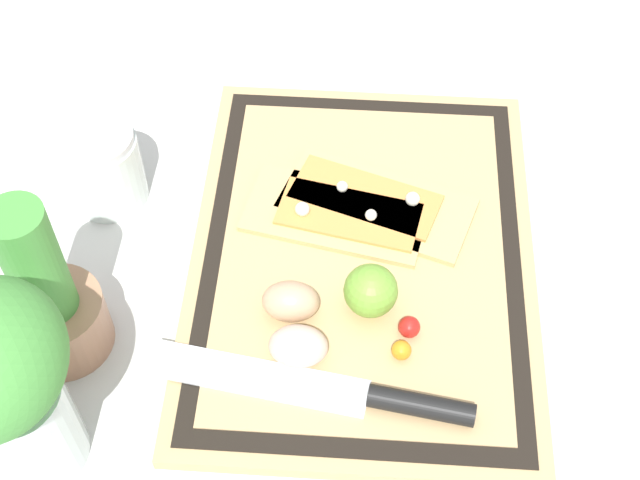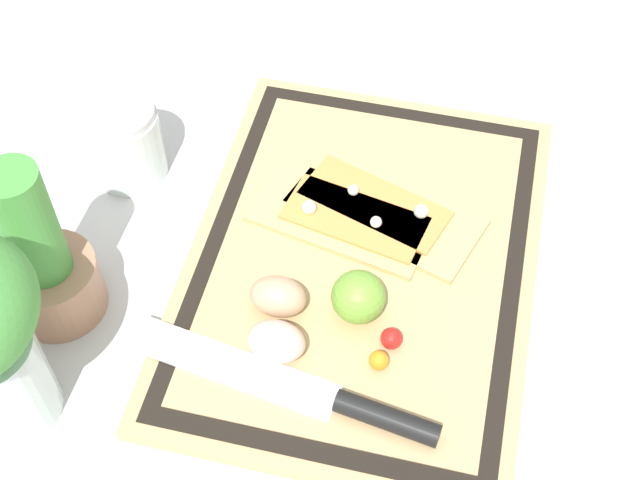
{
  "view_description": "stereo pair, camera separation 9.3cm",
  "coord_description": "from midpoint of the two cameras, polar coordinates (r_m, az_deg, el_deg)",
  "views": [
    {
      "loc": [
        -0.56,
        0.01,
        0.78
      ],
      "look_at": [
        0.0,
        0.05,
        0.04
      ],
      "focal_mm": 50.0,
      "sensor_mm": 36.0,
      "label": 1
    },
    {
      "loc": [
        -0.55,
        -0.08,
        0.78
      ],
      "look_at": [
        0.0,
        0.05,
        0.04
      ],
      "focal_mm": 50.0,
      "sensor_mm": 36.0,
      "label": 2
    }
  ],
  "objects": [
    {
      "name": "lime",
      "position": [
        0.88,
        5.51,
        -3.85
      ],
      "size": [
        0.05,
        0.05,
        0.05
      ],
      "primitive_type": "sphere",
      "color": "#70A838",
      "rests_on": "cutting_board"
    },
    {
      "name": "cherry_tomato_yellow",
      "position": [
        0.87,
        6.9,
        -7.88
      ],
      "size": [
        0.02,
        0.02,
        0.02
      ],
      "primitive_type": "sphere",
      "color": "orange",
      "rests_on": "cutting_board"
    },
    {
      "name": "egg_pink",
      "position": [
        0.86,
        0.3,
        -6.73
      ],
      "size": [
        0.04,
        0.06,
        0.04
      ],
      "primitive_type": "ellipsoid",
      "color": "beige",
      "rests_on": "cutting_board"
    },
    {
      "name": "egg_brown",
      "position": [
        0.88,
        0.3,
        -3.84
      ],
      "size": [
        0.04,
        0.06,
        0.04
      ],
      "primitive_type": "ellipsoid",
      "color": "tan",
      "rests_on": "cutting_board"
    },
    {
      "name": "ground_plane",
      "position": [
        0.96,
        5.44,
        -1.96
      ],
      "size": [
        6.0,
        6.0,
        0.0
      ],
      "primitive_type": "plane",
      "color": "silver"
    },
    {
      "name": "pizza_slice_far",
      "position": [
        0.97,
        4.36,
        1.31
      ],
      "size": [
        0.13,
        0.21,
        0.02
      ],
      "color": "tan",
      "rests_on": "cutting_board"
    },
    {
      "name": "pizza_slice_near",
      "position": [
        0.98,
        6.79,
        1.76
      ],
      "size": [
        0.16,
        0.23,
        0.02
      ],
      "color": "tan",
      "rests_on": "cutting_board"
    },
    {
      "name": "sauce_jar",
      "position": [
        1.02,
        -9.79,
        5.83
      ],
      "size": [
        0.08,
        0.08,
        0.1
      ],
      "color": "silver",
      "rests_on": "ground_plane"
    },
    {
      "name": "knife",
      "position": [
        0.84,
        3.93,
        -10.39
      ],
      "size": [
        0.08,
        0.32,
        0.02
      ],
      "color": "silver",
      "rests_on": "cutting_board"
    },
    {
      "name": "cutting_board",
      "position": [
        0.95,
        5.48,
        -1.65
      ],
      "size": [
        0.49,
        0.36,
        0.02
      ],
      "color": "tan",
      "rests_on": "ground_plane"
    },
    {
      "name": "cherry_tomato_red",
      "position": [
        0.88,
        7.64,
        -6.48
      ],
      "size": [
        0.02,
        0.02,
        0.02
      ],
      "primitive_type": "sphere",
      "color": "red",
      "rests_on": "cutting_board"
    },
    {
      "name": "herb_pot",
      "position": [
        0.9,
        -14.38,
        -1.75
      ],
      "size": [
        0.1,
        0.1,
        0.2
      ],
      "color": "#AD7A5B",
      "rests_on": "ground_plane"
    }
  ]
}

